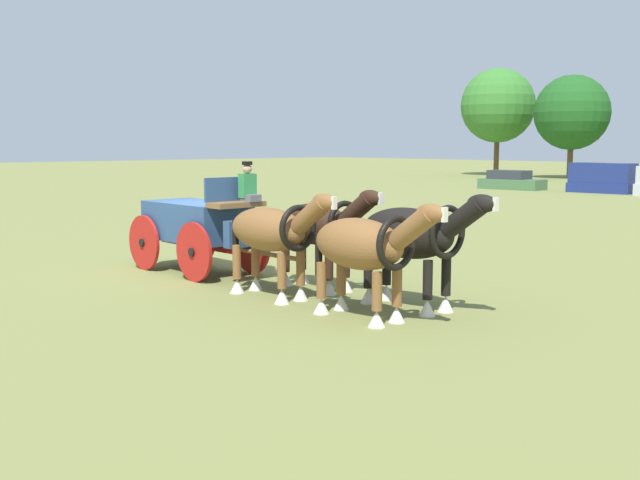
# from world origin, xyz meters

# --- Properties ---
(ground_plane) EXTENTS (220.00, 220.00, 0.00)m
(ground_plane) POSITION_xyz_m (0.00, 0.00, 0.00)
(ground_plane) COLOR olive
(show_wagon) EXTENTS (5.81, 1.85, 2.72)m
(show_wagon) POSITION_xyz_m (0.15, 0.00, 1.19)
(show_wagon) COLOR #2D4C7A
(show_wagon) RESTS_ON ground
(draft_horse_rear_near) EXTENTS (3.07, 0.92, 2.22)m
(draft_horse_rear_near) POSITION_xyz_m (3.76, 0.61, 1.35)
(draft_horse_rear_near) COLOR #331E14
(draft_horse_rear_near) RESTS_ON ground
(draft_horse_rear_off) EXTENTS (3.17, 0.93, 2.20)m
(draft_horse_rear_off) POSITION_xyz_m (3.74, -0.69, 1.34)
(draft_horse_rear_off) COLOR brown
(draft_horse_rear_off) RESTS_ON ground
(draft_horse_lead_near) EXTENTS (3.20, 1.00, 2.26)m
(draft_horse_lead_near) POSITION_xyz_m (6.34, 0.58, 1.39)
(draft_horse_lead_near) COLOR black
(draft_horse_lead_near) RESTS_ON ground
(draft_horse_lead_off) EXTENTS (3.08, 0.96, 2.17)m
(draft_horse_lead_off) POSITION_xyz_m (6.34, -0.72, 1.30)
(draft_horse_lead_off) COLOR brown
(draft_horse_lead_off) RESTS_ON ground
(parked_vehicle_a) EXTENTS (4.46, 2.12, 1.29)m
(parked_vehicle_a) POSITION_xyz_m (-13.65, 34.75, 0.56)
(parked_vehicle_a) COLOR #477047
(parked_vehicle_a) RESTS_ON ground
(parked_vehicle_b) EXTENTS (4.14, 2.17, 1.89)m
(parked_vehicle_b) POSITION_xyz_m (-7.65, 35.85, 0.92)
(parked_vehicle_b) COLOR navy
(parked_vehicle_b) RESTS_ON ground
(tree_a) EXTENTS (7.18, 7.18, 10.36)m
(tree_a) POSITION_xyz_m (-27.50, 53.45, 6.75)
(tree_a) COLOR brown
(tree_a) RESTS_ON ground
(tree_b) EXTENTS (6.61, 6.61, 9.13)m
(tree_b) POSITION_xyz_m (-19.05, 52.37, 5.82)
(tree_b) COLOR brown
(tree_b) RESTS_ON ground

